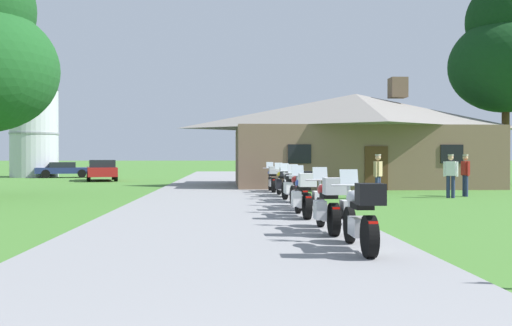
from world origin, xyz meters
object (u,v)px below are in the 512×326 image
object	(u,v)px
bystander_red_shirt_beside_signpost	(465,173)
motorcycle_red_fourth_in_row	(299,190)
metal_silo_distant	(34,128)
parked_navy_sedan_far_left	(64,169)
motorcycle_blue_farthest_in_row	(272,179)
motorcycle_red_second_in_row	(329,205)
motorcycle_black_fifth_in_row	(292,186)
bystander_tan_shirt_by_tree	(378,174)
bystander_white_shirt_near_lodge	(451,173)
motorcycle_blue_third_in_row	(304,195)
motorcycle_silver_nearest_to_camera	(361,217)
tree_right_of_lodge	(506,52)
parked_red_suv_far_left	(102,169)
motorcycle_yellow_sixth_in_row	(283,182)

from	to	relation	value
bystander_red_shirt_beside_signpost	motorcycle_red_fourth_in_row	bearing A→B (deg)	125.41
metal_silo_distant	parked_navy_sedan_far_left	size ratio (longest dim) A/B	1.73
motorcycle_blue_farthest_in_row	motorcycle_red_second_in_row	bearing A→B (deg)	-91.57
motorcycle_black_fifth_in_row	bystander_tan_shirt_by_tree	world-z (taller)	bystander_tan_shirt_by_tree
bystander_white_shirt_near_lodge	metal_silo_distant	size ratio (longest dim) A/B	0.21
motorcycle_blue_third_in_row	metal_silo_distant	world-z (taller)	metal_silo_distant
motorcycle_silver_nearest_to_camera	motorcycle_black_fifth_in_row	distance (m)	9.92
motorcycle_silver_nearest_to_camera	motorcycle_red_fourth_in_row	size ratio (longest dim) A/B	1.00
motorcycle_red_fourth_in_row	parked_navy_sedan_far_left	size ratio (longest dim) A/B	0.46
tree_right_of_lodge	parked_red_suv_far_left	xyz separation A→B (m)	(-24.82, 5.77, -7.00)
motorcycle_silver_nearest_to_camera	bystander_tan_shirt_by_tree	world-z (taller)	bystander_tan_shirt_by_tree
motorcycle_silver_nearest_to_camera	tree_right_of_lodge	xyz separation A→B (m)	(14.28, 22.89, 7.16)
motorcycle_yellow_sixth_in_row	parked_navy_sedan_far_left	bearing A→B (deg)	119.16
tree_right_of_lodge	parked_red_suv_far_left	size ratio (longest dim) A/B	2.46
parked_red_suv_far_left	motorcycle_red_second_in_row	bearing A→B (deg)	-83.06
motorcycle_blue_third_in_row	parked_navy_sedan_far_left	size ratio (longest dim) A/B	0.46
motorcycle_red_second_in_row	motorcycle_yellow_sixth_in_row	bearing A→B (deg)	88.80
motorcycle_red_fourth_in_row	parked_navy_sedan_far_left	distance (m)	31.14
metal_silo_distant	parked_navy_sedan_far_left	xyz separation A→B (m)	(2.64, -1.14, -3.29)
motorcycle_blue_third_in_row	parked_red_suv_far_left	bearing A→B (deg)	112.28
motorcycle_blue_farthest_in_row	bystander_tan_shirt_by_tree	bearing A→B (deg)	-46.91
bystander_tan_shirt_by_tree	metal_silo_distant	distance (m)	32.21
motorcycle_black_fifth_in_row	parked_red_suv_far_left	size ratio (longest dim) A/B	0.42
motorcycle_red_second_in_row	tree_right_of_lodge	distance (m)	26.20
motorcycle_blue_farthest_in_row	tree_right_of_lodge	size ratio (longest dim) A/B	0.17
motorcycle_red_second_in_row	bystander_white_shirt_near_lodge	distance (m)	11.88
motorcycle_silver_nearest_to_camera	bystander_white_shirt_near_lodge	world-z (taller)	bystander_white_shirt_near_lodge
parked_navy_sedan_far_left	motorcycle_black_fifth_in_row	bearing A→B (deg)	-164.03
motorcycle_red_fourth_in_row	motorcycle_yellow_sixth_in_row	size ratio (longest dim) A/B	1.00
bystander_red_shirt_beside_signpost	bystander_white_shirt_near_lodge	bearing A→B (deg)	128.55
parked_red_suv_far_left	bystander_white_shirt_near_lodge	bearing A→B (deg)	-58.84
metal_silo_distant	parked_navy_sedan_far_left	distance (m)	4.37
parked_navy_sedan_far_left	motorcycle_silver_nearest_to_camera	bearing A→B (deg)	-171.87
parked_navy_sedan_far_left	parked_red_suv_far_left	bearing A→B (deg)	-159.99
motorcycle_red_second_in_row	motorcycle_blue_third_in_row	distance (m)	2.86
motorcycle_red_second_in_row	parked_red_suv_far_left	size ratio (longest dim) A/B	0.42
motorcycle_silver_nearest_to_camera	tree_right_of_lodge	world-z (taller)	tree_right_of_lodge
motorcycle_yellow_sixth_in_row	bystander_tan_shirt_by_tree	world-z (taller)	bystander_tan_shirt_by_tree
metal_silo_distant	parked_red_suv_far_left	world-z (taller)	metal_silo_distant
motorcycle_blue_third_in_row	motorcycle_silver_nearest_to_camera	bearing A→B (deg)	-89.01
motorcycle_blue_farthest_in_row	bystander_white_shirt_near_lodge	world-z (taller)	bystander_white_shirt_near_lodge
motorcycle_yellow_sixth_in_row	parked_navy_sedan_far_left	xyz separation A→B (m)	(-14.85, 22.25, 0.03)
metal_silo_distant	bystander_red_shirt_beside_signpost	bearing A→B (deg)	-42.88
motorcycle_yellow_sixth_in_row	parked_navy_sedan_far_left	size ratio (longest dim) A/B	0.46
motorcycle_red_second_in_row	motorcycle_blue_third_in_row	xyz separation A→B (m)	(-0.10, 2.86, 0.00)
motorcycle_yellow_sixth_in_row	bystander_white_shirt_near_lodge	distance (m)	6.47
motorcycle_black_fifth_in_row	motorcycle_red_second_in_row	bearing A→B (deg)	-99.78
bystander_red_shirt_beside_signpost	motorcycle_yellow_sixth_in_row	bearing A→B (deg)	91.49
motorcycle_silver_nearest_to_camera	motorcycle_blue_third_in_row	bearing A→B (deg)	93.20
motorcycle_blue_third_in_row	bystander_tan_shirt_by_tree	bearing A→B (deg)	59.13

